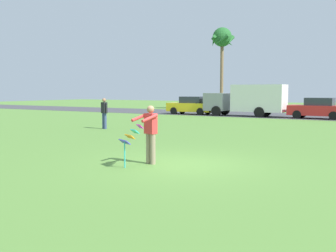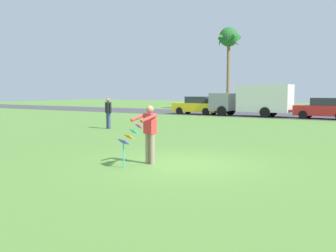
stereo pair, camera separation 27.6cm
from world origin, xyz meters
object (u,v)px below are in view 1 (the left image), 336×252
at_px(person_kite_flyer, 150,132).
at_px(parked_truck_grey_van, 249,99).
at_px(palm_tree_left_near, 222,41).
at_px(kite_held, 130,138).
at_px(parked_car_red, 318,109).
at_px(person_walker_near, 104,112).
at_px(parked_car_yellow, 191,106).

xyz_separation_m(person_kite_flyer, parked_truck_grey_van, (-4.64, 21.92, 0.46)).
xyz_separation_m(person_kite_flyer, palm_tree_left_near, (-11.10, 31.27, 6.61)).
xyz_separation_m(kite_held, parked_car_red, (0.99, 22.66, -0.05)).
relative_size(parked_truck_grey_van, palm_tree_left_near, 0.74).
distance_m(person_kite_flyer, parked_truck_grey_van, 22.41).
xyz_separation_m(person_kite_flyer, person_walker_near, (-8.07, 7.56, -0.02)).
bearing_deg(person_walker_near, palm_tree_left_near, 97.28).
distance_m(kite_held, person_walker_near, 11.44).
height_order(person_kite_flyer, parked_truck_grey_van, parked_truck_grey_van).
height_order(parked_car_yellow, parked_truck_grey_van, parked_truck_grey_van).
xyz_separation_m(parked_car_yellow, parked_car_red, (10.82, -0.00, 0.00)).
distance_m(kite_held, parked_car_yellow, 24.70).
bearing_deg(person_kite_flyer, kite_held, -105.02).
distance_m(person_kite_flyer, parked_car_yellow, 24.10).
relative_size(person_kite_flyer, palm_tree_left_near, 0.19).
xyz_separation_m(parked_car_red, person_walker_near, (-8.86, -14.36, 0.16)).
height_order(person_kite_flyer, person_walker_near, same).
distance_m(person_kite_flyer, palm_tree_left_near, 33.83).
bearing_deg(person_kite_flyer, person_walker_near, 136.87).
bearing_deg(parked_car_yellow, parked_car_red, -0.01).
distance_m(palm_tree_left_near, person_walker_near, 24.80).
bearing_deg(palm_tree_left_near, parked_car_red, -38.17).
bearing_deg(palm_tree_left_near, parked_car_yellow, -83.44).
relative_size(person_kite_flyer, person_walker_near, 1.00).
bearing_deg(parked_truck_grey_van, parked_car_yellow, 179.99).
bearing_deg(palm_tree_left_near, parked_truck_grey_van, -55.35).
xyz_separation_m(parked_car_yellow, palm_tree_left_near, (-1.07, 9.34, 6.79)).
height_order(palm_tree_left_near, person_walker_near, palm_tree_left_near).
bearing_deg(parked_car_red, kite_held, -92.50).
distance_m(parked_truck_grey_van, person_walker_near, 14.77).
relative_size(kite_held, person_walker_near, 0.70).
height_order(parked_truck_grey_van, person_walker_near, parked_truck_grey_van).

